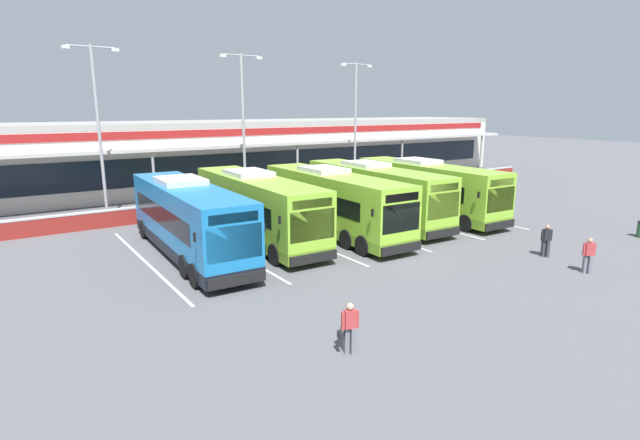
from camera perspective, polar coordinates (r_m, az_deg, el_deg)
ground_plane at (r=24.57m, az=8.73°, el=-4.22°), size 200.00×200.00×0.00m
terminal_building at (r=47.07m, az=-14.09°, el=7.47°), size 70.00×13.00×6.00m
red_barrier_wall at (r=36.10m, az=-7.02°, el=2.26°), size 60.00×0.40×1.10m
coach_bus_leftmost at (r=24.92m, az=-15.12°, el=-0.03°), size 3.28×12.24×3.78m
coach_bus_left_centre at (r=27.14m, az=-7.42°, el=1.36°), size 3.28×12.24×3.78m
coach_bus_centre at (r=28.41m, az=1.45°, el=1.98°), size 3.28×12.24×3.78m
coach_bus_right_centre at (r=31.53m, az=6.34°, el=3.00°), size 3.28×12.24×3.78m
coach_bus_rightmost at (r=33.93m, az=12.31°, el=3.48°), size 3.28×12.24×3.78m
bay_stripe_far_west at (r=24.85m, az=-19.67°, el=-4.63°), size 0.14×13.00×0.01m
bay_stripe_west at (r=26.12m, az=-10.74°, el=-3.25°), size 0.14×13.00×0.01m
bay_stripe_mid_west at (r=27.97m, az=-2.84°, el=-1.96°), size 0.14×13.00×0.01m
bay_stripe_centre at (r=30.29m, az=3.97°, el=-0.81°), size 0.14×13.00×0.01m
bay_stripe_mid_east at (r=32.98m, az=9.73°, el=0.17°), size 0.14×13.00×0.01m
bay_stripe_east at (r=35.96m, az=14.58°, el=1.00°), size 0.14×13.00×0.01m
pedestrian_with_handbag at (r=14.81m, az=3.44°, el=-12.38°), size 0.64×0.44×1.62m
pedestrian_in_dark_coat at (r=24.67m, az=28.86°, el=-3.54°), size 0.50×0.42×1.62m
pedestrian_child at (r=26.45m, az=24.90°, el=-2.09°), size 0.51×0.41×1.62m
lamp_post_west at (r=34.44m, az=-24.47°, el=10.31°), size 3.24×0.28×11.00m
lamp_post_centre at (r=36.90m, az=-8.95°, el=11.39°), size 3.24×0.28×11.00m
lamp_post_east at (r=43.77m, az=4.16°, el=11.73°), size 3.24×0.28×11.00m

